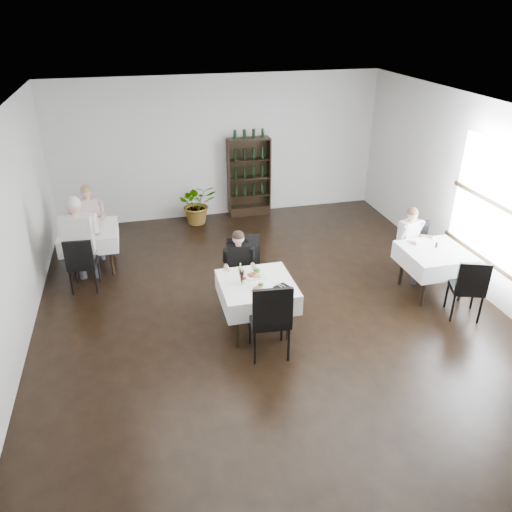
{
  "coord_description": "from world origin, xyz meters",
  "views": [
    {
      "loc": [
        -1.77,
        -5.88,
        4.29
      ],
      "look_at": [
        -0.26,
        0.2,
        1.08
      ],
      "focal_mm": 35.0,
      "sensor_mm": 36.0,
      "label": 1
    }
  ],
  "objects_px": {
    "potted_tree": "(197,204)",
    "diner_main": "(239,264)",
    "main_table": "(257,291)",
    "wine_shelf": "(249,178)"
  },
  "relations": [
    {
      "from": "potted_tree",
      "to": "diner_main",
      "type": "bearing_deg",
      "value": -87.13
    },
    {
      "from": "diner_main",
      "to": "potted_tree",
      "type": "bearing_deg",
      "value": 92.87
    },
    {
      "from": "potted_tree",
      "to": "diner_main",
      "type": "height_order",
      "value": "diner_main"
    },
    {
      "from": "diner_main",
      "to": "main_table",
      "type": "bearing_deg",
      "value": -80.09
    },
    {
      "from": "wine_shelf",
      "to": "potted_tree",
      "type": "distance_m",
      "value": 1.27
    },
    {
      "from": "main_table",
      "to": "potted_tree",
      "type": "distance_m",
      "value": 4.11
    },
    {
      "from": "potted_tree",
      "to": "wine_shelf",
      "type": "bearing_deg",
      "value": 10.49
    },
    {
      "from": "potted_tree",
      "to": "diner_main",
      "type": "distance_m",
      "value": 3.46
    },
    {
      "from": "potted_tree",
      "to": "diner_main",
      "type": "xyz_separation_m",
      "value": [
        0.17,
        -3.44,
        0.3
      ]
    },
    {
      "from": "main_table",
      "to": "potted_tree",
      "type": "bearing_deg",
      "value": 94.01
    }
  ]
}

